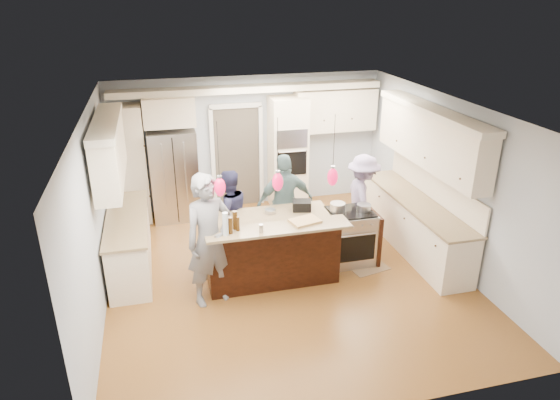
# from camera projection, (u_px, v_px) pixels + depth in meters

# --- Properties ---
(ground_plane) EXTENTS (6.00, 6.00, 0.00)m
(ground_plane) POSITION_uv_depth(u_px,v_px,m) (285.00, 273.00, 8.08)
(ground_plane) COLOR brown
(ground_plane) RESTS_ON ground
(room_shell) EXTENTS (5.54, 6.04, 2.72)m
(room_shell) POSITION_uv_depth(u_px,v_px,m) (286.00, 167.00, 7.37)
(room_shell) COLOR #B2BCC6
(room_shell) RESTS_ON ground
(refrigerator) EXTENTS (0.90, 0.70, 1.80)m
(refrigerator) POSITION_uv_depth(u_px,v_px,m) (174.00, 175.00, 9.73)
(refrigerator) COLOR #B7B7BC
(refrigerator) RESTS_ON ground
(oven_column) EXTENTS (0.72, 0.69, 2.30)m
(oven_column) POSITION_uv_depth(u_px,v_px,m) (288.00, 154.00, 10.18)
(oven_column) COLOR #EFE1C2
(oven_column) RESTS_ON ground
(back_upper_cabinets) EXTENTS (5.30, 0.61, 2.54)m
(back_upper_cabinets) POSITION_uv_depth(u_px,v_px,m) (213.00, 132.00, 9.72)
(back_upper_cabinets) COLOR #EFE1C2
(back_upper_cabinets) RESTS_ON ground
(right_counter_run) EXTENTS (0.64, 3.10, 2.51)m
(right_counter_run) POSITION_uv_depth(u_px,v_px,m) (420.00, 193.00, 8.48)
(right_counter_run) COLOR #EFE1C2
(right_counter_run) RESTS_ON ground
(left_cabinets) EXTENTS (0.64, 2.30, 2.51)m
(left_cabinets) POSITION_uv_depth(u_px,v_px,m) (122.00, 210.00, 7.83)
(left_cabinets) COLOR #EFE1C2
(left_cabinets) RESTS_ON ground
(kitchen_island) EXTENTS (2.10, 1.46, 1.12)m
(kitchen_island) POSITION_uv_depth(u_px,v_px,m) (269.00, 247.00, 7.90)
(kitchen_island) COLOR black
(kitchen_island) RESTS_ON ground
(island_range) EXTENTS (0.82, 0.71, 0.92)m
(island_range) POSITION_uv_depth(u_px,v_px,m) (351.00, 236.00, 8.29)
(island_range) COLOR #B7B7BC
(island_range) RESTS_ON ground
(pendant_lights) EXTENTS (1.75, 0.15, 1.03)m
(pendant_lights) POSITION_uv_depth(u_px,v_px,m) (278.00, 182.00, 6.86)
(pendant_lights) COLOR black
(pendant_lights) RESTS_ON ground
(person_bar_end) EXTENTS (0.84, 0.70, 1.98)m
(person_bar_end) POSITION_uv_depth(u_px,v_px,m) (210.00, 240.00, 7.01)
(person_bar_end) COLOR slate
(person_bar_end) RESTS_ON ground
(person_far_left) EXTENTS (0.89, 0.79, 1.54)m
(person_far_left) POSITION_uv_depth(u_px,v_px,m) (229.00, 214.00, 8.36)
(person_far_left) COLOR #28294E
(person_far_left) RESTS_ON ground
(person_far_right) EXTENTS (1.05, 0.52, 1.73)m
(person_far_right) POSITION_uv_depth(u_px,v_px,m) (285.00, 203.00, 8.55)
(person_far_right) COLOR slate
(person_far_right) RESTS_ON ground
(person_range_side) EXTENTS (0.67, 1.08, 1.61)m
(person_range_side) POSITION_uv_depth(u_px,v_px,m) (362.00, 198.00, 8.89)
(person_range_side) COLOR #8E7DA9
(person_range_side) RESTS_ON ground
(floor_rug) EXTENTS (0.81, 1.02, 0.01)m
(floor_rug) POSITION_uv_depth(u_px,v_px,m) (360.00, 261.00, 8.44)
(floor_rug) COLOR #8B6C4C
(floor_rug) RESTS_ON ground
(water_bottle) EXTENTS (0.09, 0.09, 0.34)m
(water_bottle) POSITION_uv_depth(u_px,v_px,m) (225.00, 224.00, 6.81)
(water_bottle) COLOR silver
(water_bottle) RESTS_ON kitchen_island
(beer_bottle_a) EXTENTS (0.09, 0.09, 0.27)m
(beer_bottle_a) POSITION_uv_depth(u_px,v_px,m) (235.00, 220.00, 7.00)
(beer_bottle_a) COLOR #3F250B
(beer_bottle_a) RESTS_ON kitchen_island
(beer_bottle_b) EXTENTS (0.08, 0.08, 0.24)m
(beer_bottle_b) POSITION_uv_depth(u_px,v_px,m) (230.00, 225.00, 6.88)
(beer_bottle_b) COLOR #3F250B
(beer_bottle_b) RESTS_ON kitchen_island
(beer_bottle_c) EXTENTS (0.07, 0.07, 0.21)m
(beer_bottle_c) POSITION_uv_depth(u_px,v_px,m) (238.00, 224.00, 6.96)
(beer_bottle_c) COLOR #3F250B
(beer_bottle_c) RESTS_ON kitchen_island
(drink_can) EXTENTS (0.08, 0.08, 0.12)m
(drink_can) POSITION_uv_depth(u_px,v_px,m) (261.00, 228.00, 6.93)
(drink_can) COLOR #B7B7BC
(drink_can) RESTS_ON kitchen_island
(cutting_board) EXTENTS (0.48, 0.40, 0.03)m
(cutting_board) POSITION_uv_depth(u_px,v_px,m) (305.00, 221.00, 7.26)
(cutting_board) COLOR tan
(cutting_board) RESTS_ON kitchen_island
(pot_large) EXTENTS (0.25, 0.25, 0.14)m
(pot_large) POSITION_uv_depth(u_px,v_px,m) (338.00, 207.00, 8.07)
(pot_large) COLOR #B7B7BC
(pot_large) RESTS_ON island_range
(pot_small) EXTENTS (0.23, 0.23, 0.11)m
(pot_small) POSITION_uv_depth(u_px,v_px,m) (364.00, 207.00, 8.10)
(pot_small) COLOR #B7B7BC
(pot_small) RESTS_ON island_range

